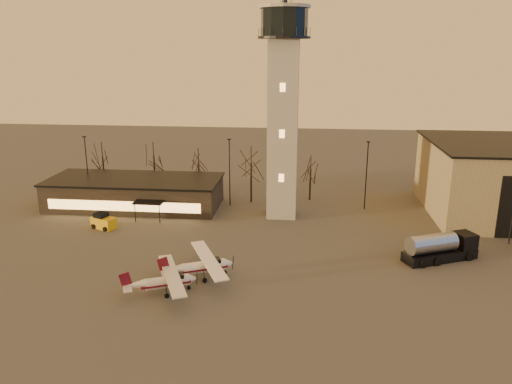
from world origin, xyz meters
TOP-DOWN VIEW (x-y plane):
  - ground at (0.00, 0.00)m, footprint 220.00×220.00m
  - control_tower at (0.00, 30.00)m, footprint 6.80×6.80m
  - terminal at (-21.99, 31.98)m, footprint 25.40×12.20m
  - light_poles at (0.50, 31.00)m, footprint 58.50×12.25m
  - tree_row at (-13.70, 39.16)m, footprint 37.20×9.20m
  - cessna_front at (-9.67, 5.68)m, footprint 7.86×9.46m
  - cessna_rear at (-6.78, 9.32)m, footprint 8.37×10.01m
  - fuel_truck at (18.39, 16.31)m, footprint 8.76×5.68m
  - service_cart at (-23.08, 22.44)m, footprint 3.59×2.98m

SIDE VIEW (x-z plane):
  - ground at x=0.00m, z-range 0.00..0.00m
  - service_cart at x=-23.08m, z-range -0.24..1.77m
  - cessna_front at x=-9.67m, z-range -0.43..2.27m
  - cessna_rear at x=-6.78m, z-range -0.46..2.43m
  - fuel_truck at x=18.39m, z-range -0.33..2.83m
  - terminal at x=-21.99m, z-range 0.01..4.31m
  - light_poles at x=0.50m, z-range 0.34..10.48m
  - tree_row at x=-13.70m, z-range 1.54..10.34m
  - control_tower at x=0.00m, z-range 0.03..32.63m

